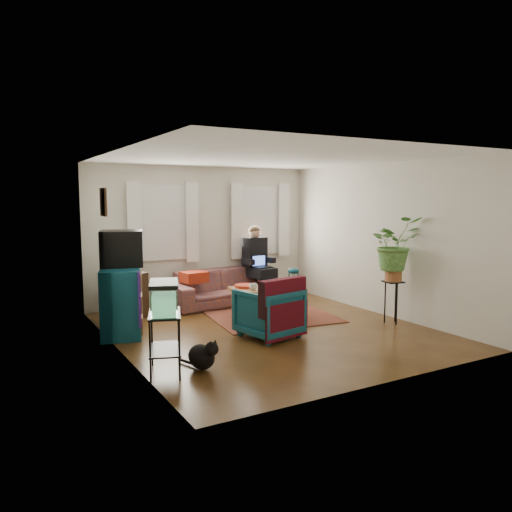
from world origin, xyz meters
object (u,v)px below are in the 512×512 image
side_table (127,295)px  plant_stand (392,302)px  aquarium_stand (165,343)px  armchair (269,310)px  coffee_table (267,302)px  dresser (122,300)px  sofa (224,281)px

side_table → plant_stand: (3.61, -2.51, -0.04)m
aquarium_stand → armchair: armchair is taller
side_table → aquarium_stand: (-0.35, -2.92, -0.03)m
aquarium_stand → coffee_table: bearing=56.0°
coffee_table → aquarium_stand: bearing=-131.0°
dresser → coffee_table: 2.42m
sofa → plant_stand: size_ratio=3.26×
side_table → dresser: dresser is taller
sofa → aquarium_stand: bearing=-132.6°
aquarium_stand → plant_stand: size_ratio=1.03×
sofa → coffee_table: bearing=-88.7°
side_table → plant_stand: size_ratio=1.11×
armchair → plant_stand: size_ratio=1.16×
dresser → coffee_table: dresser is taller
side_table → aquarium_stand: side_table is taller
plant_stand → armchair: bearing=172.2°
side_table → armchair: armchair is taller
armchair → plant_stand: bearing=160.8°
dresser → aquarium_stand: dresser is taller
coffee_table → plant_stand: 2.06m
dresser → plant_stand: bearing=-4.6°
dresser → armchair: size_ratio=1.40×
aquarium_stand → armchair: 1.95m
coffee_table → plant_stand: bearing=-28.5°
side_table → coffee_table: size_ratio=0.63×
dresser → side_table: bearing=87.3°
sofa → coffee_table: 1.32m
side_table → coffee_table: 2.37m
sofa → armchair: sofa is taller
sofa → side_table: sofa is taller
sofa → coffee_table: size_ratio=1.85×
sofa → armchair: 2.40m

